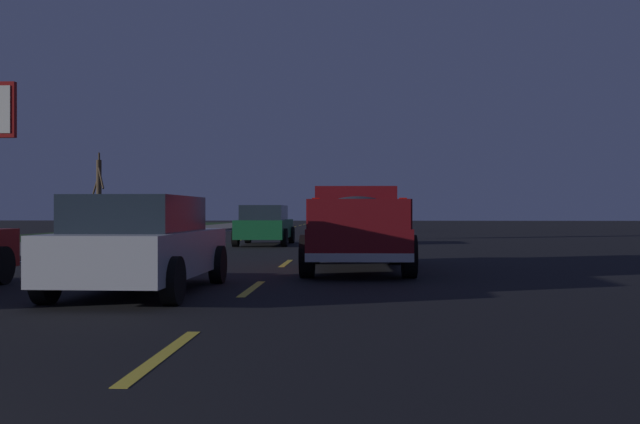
{
  "coord_description": "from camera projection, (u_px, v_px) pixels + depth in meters",
  "views": [
    {
      "loc": [
        -1.82,
        -3.48,
        1.29
      ],
      "look_at": [
        12.9,
        -2.74,
        1.29
      ],
      "focal_mm": 39.22,
      "sensor_mm": 36.0,
      "label": 1
    }
  ],
  "objects": [
    {
      "name": "pickup_truck",
      "position": [
        356.0,
        226.0,
        15.52
      ],
      "size": [
        5.46,
        2.35,
        1.87
      ],
      "color": "maroon",
      "rests_on": "ground"
    },
    {
      "name": "sedan_green",
      "position": [
        265.0,
        225.0,
        27.13
      ],
      "size": [
        4.4,
        2.02,
        1.54
      ],
      "color": "#14592D",
      "rests_on": "ground"
    },
    {
      "name": "sidewalk_shoulder",
      "position": [
        95.0,
        241.0,
        29.34
      ],
      "size": [
        108.0,
        4.0,
        0.12
      ],
      "primitive_type": "cube",
      "color": "slate",
      "rests_on": "ground"
    },
    {
      "name": "lane_markings",
      "position": [
        212.0,
        240.0,
        32.01
      ],
      "size": [
        108.0,
        7.04,
        0.01
      ],
      "color": "yellow",
      "rests_on": "ground"
    },
    {
      "name": "sedan_silver",
      "position": [
        141.0,
        244.0,
        11.11
      ],
      "size": [
        4.42,
        2.05,
        1.54
      ],
      "color": "#B2B5BA",
      "rests_on": "ground"
    },
    {
      "name": "ground",
      "position": [
        271.0,
        243.0,
        28.96
      ],
      "size": [
        144.0,
        144.0,
        0.0
      ],
      "primitive_type": "plane",
      "color": "black"
    },
    {
      "name": "bare_tree_far",
      "position": [
        99.0,
        195.0,
        38.78
      ],
      "size": [
        1.87,
        1.27,
        4.6
      ],
      "color": "#423323",
      "rests_on": "ground"
    }
  ]
}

